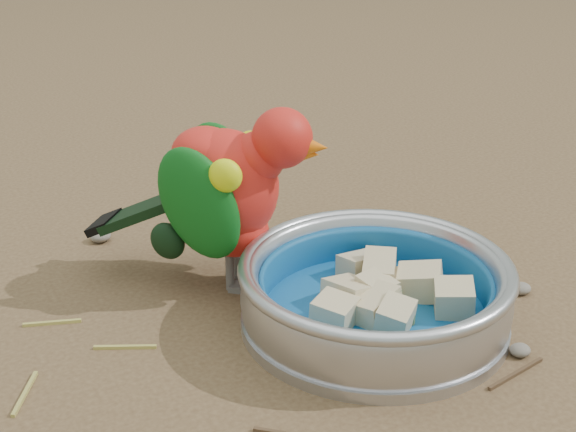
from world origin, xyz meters
TOP-DOWN VIEW (x-y plane):
  - ground at (0.00, 0.00)m, footprint 60.00×60.00m
  - food_bowl at (0.05, 0.06)m, footprint 0.23×0.23m
  - bowl_wall at (0.05, 0.06)m, footprint 0.23×0.23m
  - fruit_wedges at (0.05, 0.06)m, footprint 0.14×0.14m
  - lory_parrot at (-0.03, 0.19)m, footprint 0.22×0.22m
  - ground_debris at (0.02, 0.05)m, footprint 0.90×0.80m

SIDE VIEW (x-z plane):
  - ground at x=0.00m, z-range 0.00..0.00m
  - ground_debris at x=0.02m, z-range 0.00..0.01m
  - food_bowl at x=0.05m, z-range 0.00..0.02m
  - fruit_wedges at x=0.05m, z-range 0.02..0.05m
  - bowl_wall at x=0.05m, z-range 0.02..0.06m
  - lory_parrot at x=-0.03m, z-range 0.00..0.17m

